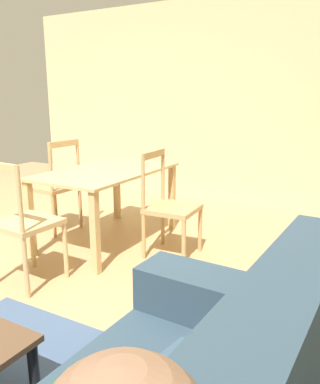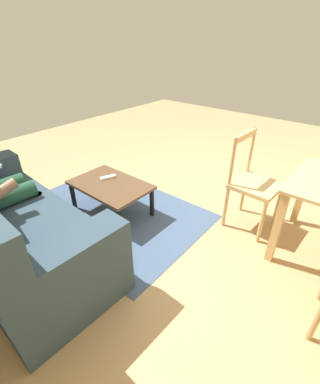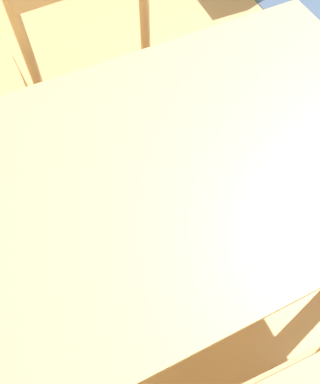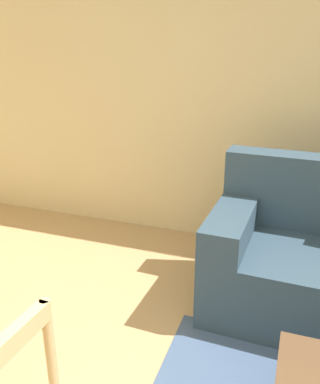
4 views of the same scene
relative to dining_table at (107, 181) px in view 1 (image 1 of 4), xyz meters
name	(u,v)px [view 1 (image 1 of 4)]	position (x,y,z in m)	size (l,w,h in m)	color
wall_side	(196,103)	(-2.00, 0.01, 0.69)	(0.12, 5.30, 2.60)	#C8B586
dining_table	(107,181)	(0.00, 0.00, 0.00)	(1.40, 0.82, 0.71)	tan
dining_chair_near_wall	(169,207)	(0.00, 0.68, -0.16)	(0.44, 0.44, 0.93)	tan
dining_chair_facing_couch	(23,224)	(1.03, 0.00, -0.14)	(0.44, 0.44, 0.96)	tan
dining_chair_by_doorway	(55,187)	(0.00, -0.68, -0.14)	(0.44, 0.44, 0.96)	tan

